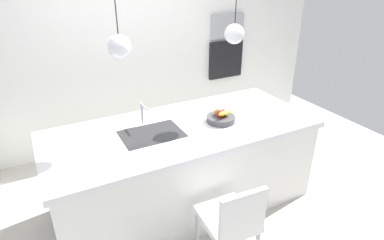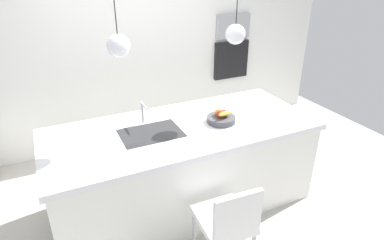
# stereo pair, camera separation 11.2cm
# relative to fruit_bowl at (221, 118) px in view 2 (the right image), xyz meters

# --- Properties ---
(floor) EXTENTS (6.60, 6.60, 0.00)m
(floor) POSITION_rel_fruit_bowl_xyz_m (-0.38, 0.07, -0.95)
(floor) COLOR #BCB7AD
(floor) RESTS_ON ground
(back_wall) EXTENTS (6.00, 0.10, 2.60)m
(back_wall) POSITION_rel_fruit_bowl_xyz_m (-0.38, 1.72, 0.35)
(back_wall) COLOR white
(back_wall) RESTS_ON ground
(kitchen_island) EXTENTS (2.60, 1.10, 0.90)m
(kitchen_island) POSITION_rel_fruit_bowl_xyz_m (-0.38, 0.07, -0.50)
(kitchen_island) COLOR white
(kitchen_island) RESTS_ON ground
(sink_basin) EXTENTS (0.56, 0.40, 0.02)m
(sink_basin) POSITION_rel_fruit_bowl_xyz_m (-0.70, 0.07, -0.05)
(sink_basin) COLOR #2D2D30
(sink_basin) RESTS_ON kitchen_island
(faucet) EXTENTS (0.02, 0.17, 0.22)m
(faucet) POSITION_rel_fruit_bowl_xyz_m (-0.70, 0.28, 0.10)
(faucet) COLOR silver
(faucet) RESTS_ON kitchen_island
(fruit_bowl) EXTENTS (0.28, 0.28, 0.14)m
(fruit_bowl) POSITION_rel_fruit_bowl_xyz_m (0.00, 0.00, 0.00)
(fruit_bowl) COLOR #4C4C51
(fruit_bowl) RESTS_ON kitchen_island
(microwave) EXTENTS (0.54, 0.08, 0.34)m
(microwave) POSITION_rel_fruit_bowl_xyz_m (1.12, 1.65, 0.55)
(microwave) COLOR #9E9EA3
(microwave) RESTS_ON back_wall
(oven) EXTENTS (0.56, 0.08, 0.56)m
(oven) POSITION_rel_fruit_bowl_xyz_m (1.12, 1.65, 0.05)
(oven) COLOR black
(oven) RESTS_ON back_wall
(chair_near) EXTENTS (0.43, 0.49, 0.85)m
(chair_near) POSITION_rel_fruit_bowl_xyz_m (-0.40, -0.83, -0.47)
(chair_near) COLOR white
(chair_near) RESTS_ON ground
(pendant_light_left) EXTENTS (0.18, 0.18, 0.78)m
(pendant_light_left) POSITION_rel_fruit_bowl_xyz_m (-0.92, 0.07, 0.78)
(pendant_light_left) COLOR silver
(pendant_light_right) EXTENTS (0.18, 0.18, 0.78)m
(pendant_light_right) POSITION_rel_fruit_bowl_xyz_m (0.16, 0.07, 0.78)
(pendant_light_right) COLOR silver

